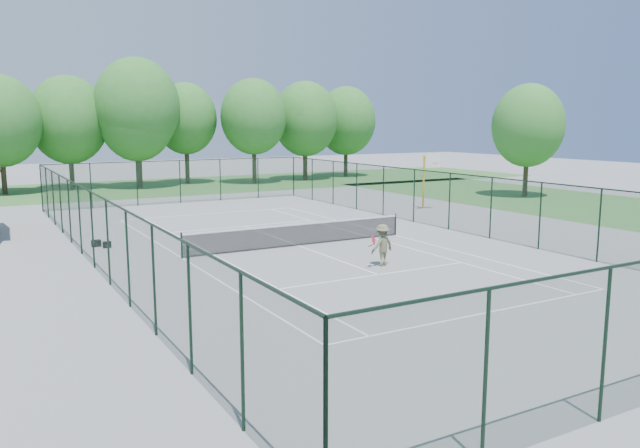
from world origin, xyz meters
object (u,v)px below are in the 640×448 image
Objects in this scene: tennis_net at (299,233)px; tennis_player at (382,245)px; basketball_goal at (429,170)px; sports_bag_a at (107,245)px.

tennis_player is at bearing -79.17° from tennis_net.
basketball_goal is (13.16, 6.81, 1.99)m from tennis_net.
tennis_player is (8.77, -9.10, 0.69)m from sports_bag_a.
tennis_net reaches higher than sports_bag_a.
basketball_goal is at bearing 27.36° from tennis_net.
sports_bag_a is at bearing 133.96° from tennis_player.
tennis_player reaches higher than sports_bag_a.
tennis_net is at bearing 100.83° from tennis_player.
sports_bag_a is (-7.78, 3.89, -0.43)m from tennis_net.
tennis_net is 8.70m from sports_bag_a.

